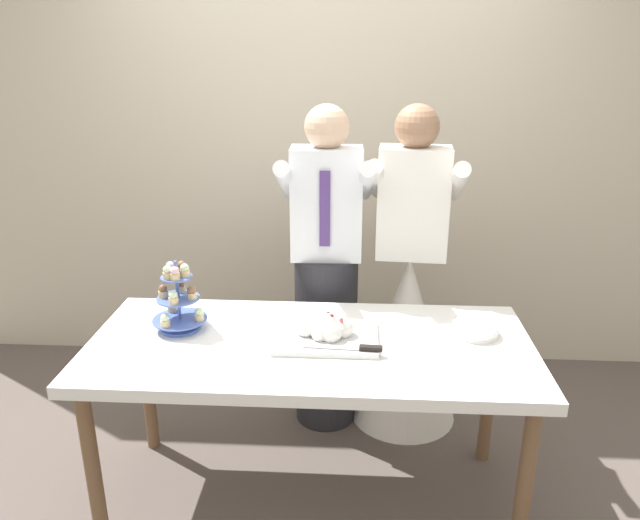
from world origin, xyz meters
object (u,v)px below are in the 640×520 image
at_px(dessert_table, 310,358).
at_px(plate_stack, 475,329).
at_px(person_groom, 326,289).
at_px(main_cake_tray, 327,331).
at_px(cupcake_stand, 178,300).
at_px(person_bride, 407,317).

height_order(dessert_table, plate_stack, plate_stack).
bearing_deg(person_groom, dessert_table, -93.11).
bearing_deg(main_cake_tray, person_groom, 93.15).
xyz_separation_m(dessert_table, cupcake_stand, (-0.56, 0.09, 0.21)).
height_order(main_cake_tray, person_bride, person_bride).
height_order(cupcake_stand, person_bride, person_bride).
bearing_deg(main_cake_tray, plate_stack, 7.64).
bearing_deg(main_cake_tray, cupcake_stand, 174.31).
distance_m(dessert_table, person_bride, 0.82).
xyz_separation_m(main_cake_tray, person_bride, (0.38, 0.65, -0.23)).
bearing_deg(main_cake_tray, dessert_table, -159.56).
distance_m(dessert_table, main_cake_tray, 0.14).
distance_m(cupcake_stand, plate_stack, 1.24).
distance_m(dessert_table, cupcake_stand, 0.60).
xyz_separation_m(main_cake_tray, person_groom, (-0.03, 0.61, -0.07)).
distance_m(main_cake_tray, plate_stack, 0.62).
xyz_separation_m(cupcake_stand, person_bride, (1.01, 0.58, -0.32)).
height_order(dessert_table, cupcake_stand, cupcake_stand).
relative_size(main_cake_tray, plate_stack, 2.29).
distance_m(main_cake_tray, person_bride, 0.79).
distance_m(plate_stack, person_groom, 0.84).
distance_m(dessert_table, plate_stack, 0.70).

